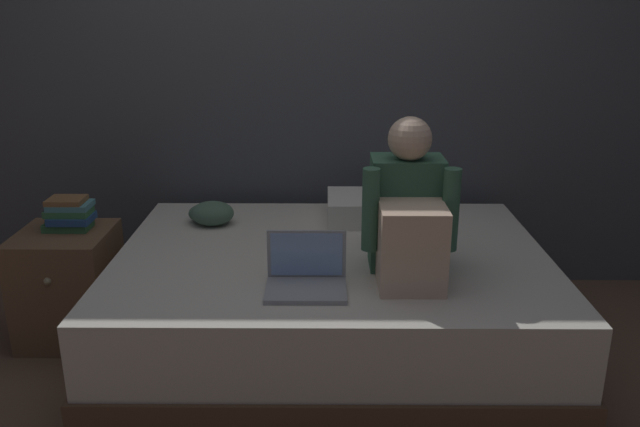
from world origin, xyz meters
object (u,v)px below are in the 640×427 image
laptop (306,275)px  clothes_pile (210,213)px  book_stack (69,214)px  person_sitting (408,217)px  bed (332,303)px  pillow (381,208)px  nightstand (69,285)px

laptop → clothes_pile: 0.93m
laptop → book_stack: 1.31m
person_sitting → book_stack: person_sitting is taller
bed → pillow: bearing=59.7°
pillow → person_sitting: bearing=-86.2°
bed → nightstand: 1.31m
person_sitting → nightstand: bearing=166.1°
person_sitting → book_stack: size_ratio=2.89×
pillow → book_stack: book_stack is taller
person_sitting → laptop: (-0.42, -0.15, -0.20)m
laptop → pillow: 0.92m
nightstand → book_stack: bearing=64.6°
bed → person_sitting: 0.65m
bed → book_stack: 1.34m
laptop → clothes_pile: laptop is taller
nightstand → pillow: (1.56, 0.30, 0.31)m
bed → nightstand: nightstand is taller
laptop → book_stack: (-1.17, 0.60, 0.05)m
nightstand → clothes_pile: bearing=18.8°
laptop → person_sitting: bearing=19.6°
laptop → nightstand: bearing=155.4°
clothes_pile → laptop: bearing=-56.4°
book_stack → person_sitting: bearing=-15.9°
clothes_pile → person_sitting: bearing=-34.0°
bed → book_stack: book_stack is taller
person_sitting → clothes_pile: person_sitting is taller
nightstand → clothes_pile: 0.78m
pillow → clothes_pile: pillow is taller
clothes_pile → pillow: bearing=4.4°
pillow → bed: bearing=-120.3°
clothes_pile → nightstand: bearing=-161.2°
person_sitting → book_stack: (-1.58, 0.45, -0.14)m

